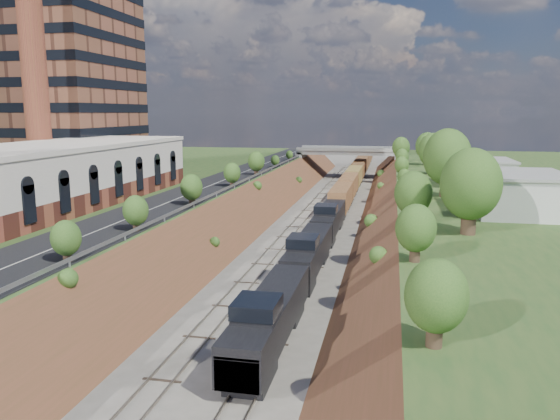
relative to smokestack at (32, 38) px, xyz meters
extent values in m
cube|color=#2B5020|center=(3.00, 4.00, -22.50)|extent=(44.00, 180.00, 5.00)
cube|color=brown|center=(25.00, 4.00, -25.00)|extent=(10.00, 180.00, 10.00)
cube|color=brown|center=(47.00, 4.00, -25.00)|extent=(10.00, 180.00, 10.00)
cube|color=gray|center=(33.40, 4.00, -24.91)|extent=(1.58, 180.00, 0.18)
cube|color=gray|center=(38.60, 4.00, -24.91)|extent=(1.58, 180.00, 0.18)
cube|color=black|center=(20.50, 4.00, -19.95)|extent=(8.00, 180.00, 0.10)
cube|color=#99999E|center=(24.60, 4.00, -19.45)|extent=(0.06, 171.00, 0.30)
cube|color=brown|center=(8.00, -18.00, -18.90)|extent=(14.00, 62.00, 2.20)
cube|color=silver|center=(8.00, -18.00, -15.65)|extent=(14.00, 62.00, 4.30)
cube|color=brown|center=(-8.00, 16.00, 2.00)|extent=(22.00, 22.00, 44.00)
cylinder|color=brown|center=(0.00, 0.00, 0.00)|extent=(3.20, 3.20, 40.00)
cube|color=gray|center=(24.50, 66.00, -21.90)|extent=(1.50, 8.00, 6.20)
cube|color=gray|center=(47.50, 66.00, -21.90)|extent=(1.50, 8.00, 6.20)
cube|color=gray|center=(36.00, 66.00, -18.80)|extent=(24.00, 8.00, 1.00)
cube|color=gray|center=(36.00, 62.00, -18.00)|extent=(24.00, 0.30, 0.80)
cube|color=gray|center=(36.00, 70.00, -18.00)|extent=(24.00, 0.30, 0.80)
cube|color=silver|center=(59.50, -4.00, -18.00)|extent=(9.00, 12.00, 4.00)
cube|color=silver|center=(59.00, 18.00, -18.20)|extent=(8.00, 10.00, 3.60)
cylinder|color=#473323|center=(53.00, -16.00, -18.69)|extent=(1.30, 1.30, 2.62)
ellipsoid|color=#2F541D|center=(53.00, -16.00, -15.54)|extent=(5.25, 5.25, 6.30)
cylinder|color=#473323|center=(24.20, -36.00, -19.39)|extent=(0.66, 0.66, 1.22)
ellipsoid|color=#2F541D|center=(24.20, -36.00, -17.92)|extent=(2.45, 2.45, 2.94)
cube|color=black|center=(38.60, -36.48, -24.55)|extent=(2.40, 4.00, 0.90)
cube|color=black|center=(38.60, -31.36, -22.85)|extent=(2.71, 16.25, 2.49)
cube|color=black|center=(38.60, -37.98, -23.20)|extent=(2.49, 3.00, 1.80)
cube|color=silver|center=(38.60, -37.98, -22.20)|extent=(2.49, 3.00, 0.15)
cube|color=black|center=(38.60, -34.98, -20.90)|extent=(2.65, 3.10, 0.90)
cube|color=black|center=(38.60, -14.10, -22.85)|extent=(2.71, 16.25, 2.49)
cube|color=black|center=(38.60, 3.15, -22.85)|extent=(2.71, 16.25, 2.49)
cube|color=brown|center=(38.60, 63.17, -22.47)|extent=(2.71, 101.80, 3.25)
camera|label=1|loc=(46.27, -65.23, -9.39)|focal=35.00mm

